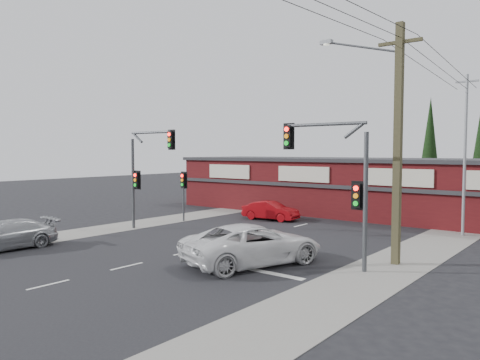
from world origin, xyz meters
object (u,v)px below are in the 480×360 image
Objects in this scene: silver_suv at (5,235)px; utility_pole at (395,136)px; white_suv at (253,244)px; red_sedan at (271,211)px; shop_building at (341,185)px.

silver_suv is 18.59m from utility_pole.
white_suv is 12.76m from red_sedan.
white_suv is at bearing -155.09° from red_sedan.
utility_pole is at bearing -122.05° from white_suv.
utility_pole is (4.56, 3.70, 4.55)m from white_suv.
red_sedan is 0.39× the size of utility_pole.
utility_pole is (9.36, -14.00, 3.26)m from shop_building.
red_sedan is 7.26m from shop_building.
silver_suv is 1.24× the size of red_sedan.
silver_suv is at bearing -150.31° from utility_pole.
shop_building is 17.15m from utility_pole.
white_suv is 7.43m from utility_pole.
silver_suv is at bearing 44.12° from white_suv.
shop_building reaches higher than red_sedan.
red_sedan is at bearing -39.41° from white_suv.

